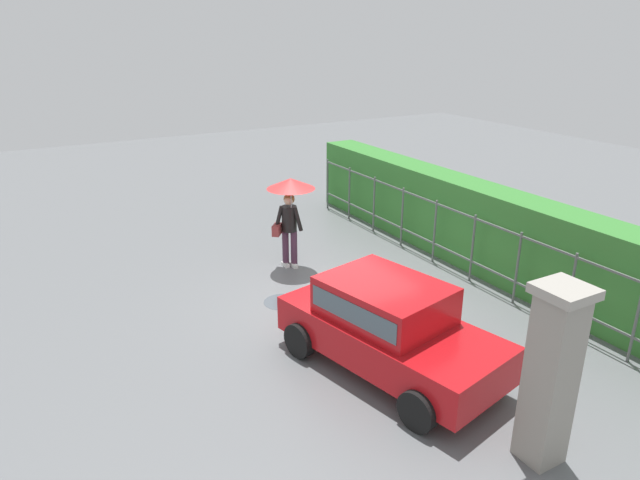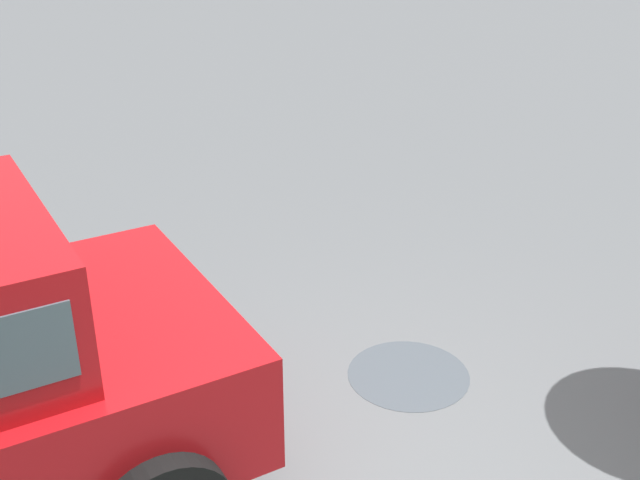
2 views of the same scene
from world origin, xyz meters
name	(u,v)px [view 1 (image 1 of 2)]	position (x,y,z in m)	size (l,w,h in m)	color
ground_plane	(336,301)	(0.00, 0.00, 0.00)	(40.00, 40.00, 0.00)	slate
car	(388,323)	(2.43, -0.52, 0.80)	(3.97, 2.49, 1.48)	#B71116
pedestrian	(290,199)	(-2.02, 0.00, 1.62)	(1.07, 1.07, 2.11)	#47283D
gate_pillar	(551,374)	(5.09, -0.04, 1.24)	(0.60, 0.60, 2.42)	gray
fence_section	(453,236)	(-0.06, 3.06, 0.83)	(11.19, 0.05, 1.50)	#59605B
hedge_row	(477,226)	(-0.06, 3.76, 0.95)	(12.14, 0.90, 1.90)	#387F33
puddle_near	(282,302)	(-0.51, -0.98, 0.00)	(0.74, 0.74, 0.00)	#4C545B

